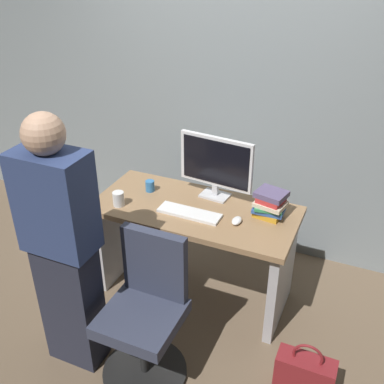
{
  "coord_description": "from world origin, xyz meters",
  "views": [
    {
      "loc": [
        1.06,
        -2.46,
        2.38
      ],
      "look_at": [
        0.0,
        -0.05,
        0.89
      ],
      "focal_mm": 42.94,
      "sensor_mm": 36.0,
      "label": 1
    }
  ],
  "objects": [
    {
      "name": "book_stack",
      "position": [
        0.49,
        0.1,
        0.84
      ],
      "size": [
        0.22,
        0.2,
        0.18
      ],
      "color": "gold",
      "rests_on": "desk"
    },
    {
      "name": "wall_back",
      "position": [
        0.0,
        0.84,
        1.5
      ],
      "size": [
        6.4,
        0.1,
        3.0
      ],
      "primitive_type": "cube",
      "color": "gray",
      "rests_on": "ground"
    },
    {
      "name": "office_chair",
      "position": [
        0.02,
        -0.76,
        0.43
      ],
      "size": [
        0.52,
        0.52,
        0.94
      ],
      "color": "black",
      "rests_on": "ground"
    },
    {
      "name": "monitor",
      "position": [
        0.07,
        0.2,
        1.0
      ],
      "size": [
        0.54,
        0.16,
        0.46
      ],
      "color": "silver",
      "rests_on": "desk"
    },
    {
      "name": "desk",
      "position": [
        0.0,
        0.0,
        0.51
      ],
      "size": [
        1.4,
        0.65,
        0.74
      ],
      "color": "#93704C",
      "rests_on": "ground"
    },
    {
      "name": "keyboard",
      "position": [
        -0.0,
        -0.09,
        0.75
      ],
      "size": [
        0.43,
        0.14,
        0.02
      ],
      "primitive_type": "cube",
      "rotation": [
        0.0,
        0.0,
        -0.01
      ],
      "color": "white",
      "rests_on": "desk"
    },
    {
      "name": "cup_near_keyboard",
      "position": [
        -0.49,
        -0.18,
        0.79
      ],
      "size": [
        0.08,
        0.08,
        0.1
      ],
      "primitive_type": "cylinder",
      "color": "silver",
      "rests_on": "desk"
    },
    {
      "name": "handbag",
      "position": [
        0.94,
        -0.55,
        0.14
      ],
      "size": [
        0.34,
        0.14,
        0.38
      ],
      "color": "maroon",
      "rests_on": "ground"
    },
    {
      "name": "ground_plane",
      "position": [
        0.0,
        0.0,
        0.0
      ],
      "size": [
        9.0,
        9.0,
        0.0
      ],
      "primitive_type": "plane",
      "color": "brown"
    },
    {
      "name": "person_at_desk",
      "position": [
        -0.44,
        -0.85,
        0.84
      ],
      "size": [
        0.4,
        0.24,
        1.64
      ],
      "color": "#262838",
      "rests_on": "ground"
    },
    {
      "name": "mouse",
      "position": [
        0.32,
        -0.06,
        0.76
      ],
      "size": [
        0.06,
        0.1,
        0.03
      ],
      "primitive_type": "ellipsoid",
      "color": "white",
      "rests_on": "desk"
    },
    {
      "name": "cup_by_monitor",
      "position": [
        -0.39,
        0.09,
        0.78
      ],
      "size": [
        0.07,
        0.07,
        0.08
      ],
      "primitive_type": "cylinder",
      "color": "#3372B2",
      "rests_on": "desk"
    }
  ]
}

